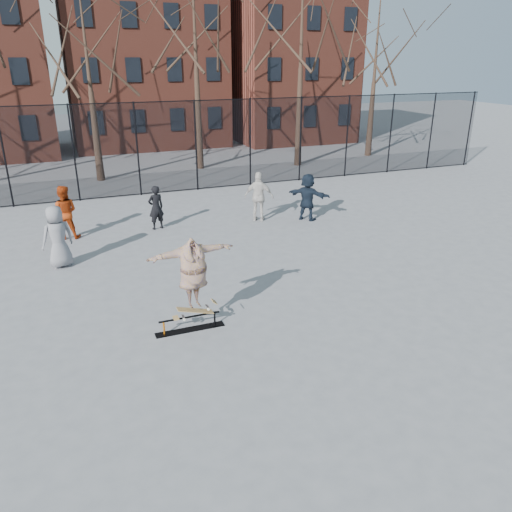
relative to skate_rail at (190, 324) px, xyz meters
name	(u,v)px	position (x,y,z in m)	size (l,w,h in m)	color
ground	(296,325)	(2.32, -0.66, -0.14)	(100.00, 100.00, 0.00)	slate
skate_rail	(190,324)	(0.00, 0.00, 0.00)	(1.57, 0.24, 0.35)	black
skateboard	(195,313)	(0.14, 0.00, 0.26)	(0.90, 0.21, 0.11)	olive
skater	(194,278)	(0.14, 0.00, 1.12)	(1.97, 0.54, 1.60)	#403D99
bystander_grey	(58,237)	(-2.60, 4.96, 0.79)	(0.90, 0.59, 1.84)	slate
bystander_black	(156,208)	(0.69, 7.37, 0.65)	(0.57, 0.38, 1.57)	black
bystander_red	(64,212)	(-2.34, 7.52, 0.77)	(0.88, 0.68, 1.81)	#A4330E
bystander_white	(259,197)	(4.43, 6.94, 0.79)	(1.08, 0.45, 1.84)	beige
bystander_navy	(308,197)	(6.15, 6.40, 0.74)	(1.63, 0.52, 1.76)	black
fence	(169,147)	(2.31, 12.34, 1.92)	(34.03, 0.07, 4.00)	black
tree_row	(138,20)	(2.07, 16.49, 7.22)	(33.66, 7.46, 10.67)	black
rowhouses	(133,51)	(3.04, 25.34, 5.93)	(29.00, 7.00, 13.00)	brown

